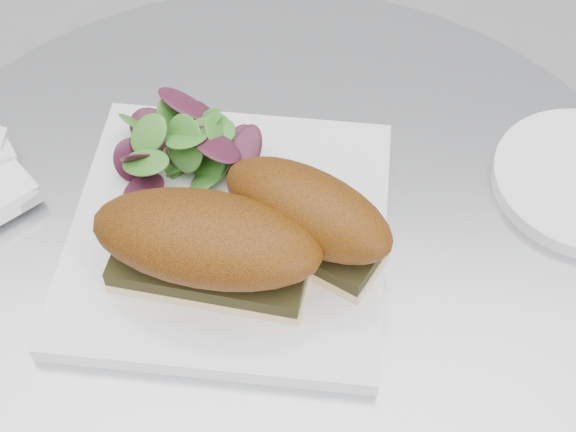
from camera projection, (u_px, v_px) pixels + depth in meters
The scene contains 5 objects.
table at pixel (274, 385), 0.85m from camera, with size 0.70×0.70×0.73m.
plate at pixel (229, 232), 0.66m from camera, with size 0.26×0.26×0.02m, color white.
sandwich_left at pixel (208, 245), 0.59m from camera, with size 0.19×0.11×0.08m.
sandwich_right at pixel (307, 217), 0.61m from camera, with size 0.15×0.13×0.08m.
salad at pixel (187, 145), 0.68m from camera, with size 0.11×0.11×0.05m, color #3B812A, non-canonical shape.
Camera 1 is at (0.02, -0.37, 1.27)m, focal length 50.00 mm.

